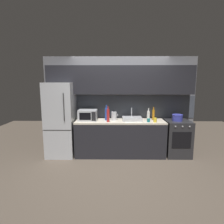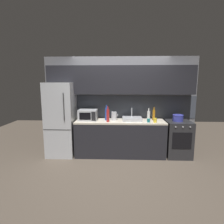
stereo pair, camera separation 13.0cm
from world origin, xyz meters
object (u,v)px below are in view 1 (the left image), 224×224
Objects in this scene: refrigerator at (61,120)px; mug_yellow at (155,120)px; oven_range at (177,138)px; wine_bottle_amber at (153,115)px; wine_bottle_blue at (106,114)px; cooking_pot at (177,118)px; wine_bottle_red at (108,115)px; wine_bottle_white at (148,116)px; mug_teal at (149,120)px; kettle at (114,116)px; microwave at (88,115)px.

refrigerator is 17.66× the size of mug_yellow.
oven_range is 2.75× the size of wine_bottle_amber.
cooking_pot is (1.77, -0.04, -0.08)m from wine_bottle_blue.
wine_bottle_red is 3.65× the size of mug_yellow.
wine_bottle_white is 0.19m from mug_teal.
cooking_pot is (1.58, -0.05, -0.03)m from kettle.
mug_teal is (0.97, -0.00, -0.12)m from wine_bottle_red.
kettle is 1.00m from wine_bottle_amber.
oven_range is 10.21× the size of mug_teal.
microwave is at bearing -177.03° from wine_bottle_amber.
wine_bottle_blue is at bearing 178.55° from oven_range.
oven_range is at bearing -3.05° from cooking_pot.
mug_teal is (-0.77, -0.16, 0.49)m from oven_range.
cooking_pot is (1.72, 0.16, -0.08)m from wine_bottle_red.
wine_bottle_blue is 1.51× the size of cooking_pot.
refrigerator is 7.79× the size of kettle.
refrigerator is 2.97m from oven_range.
refrigerator is 2.17m from mug_teal.
mug_teal is at bearing -4.19° from refrigerator.
wine_bottle_white is (-0.74, 0.02, 0.58)m from oven_range.
wine_bottle_white is at bearing -0.09° from microwave.
wine_bottle_amber is at bearing 170.01° from oven_range.
wine_bottle_white is (1.00, 0.17, -0.03)m from wine_bottle_red.
wine_bottle_amber is at bearing 12.93° from wine_bottle_red.
mug_yellow is 0.41× the size of cooking_pot.
mug_teal is (-0.02, -0.17, -0.08)m from wine_bottle_white.
refrigerator reaches higher than kettle.
wine_bottle_white is at bearing 178.68° from oven_range.
wine_bottle_white is at bearing -2.35° from kettle.
cooking_pot is at bearing 16.58° from mug_yellow.
oven_range is 0.81m from mug_yellow.
kettle is (0.65, 0.03, -0.03)m from microwave.
mug_yellow is (1.13, -0.02, -0.11)m from wine_bottle_red.
mug_yellow is (1.18, -0.22, -0.11)m from wine_bottle_blue.
kettle is 0.76× the size of wine_bottle_white.
wine_bottle_blue reaches higher than wine_bottle_white.
mug_teal is 0.76m from cooking_pot.
mug_yellow is (-0.02, -0.28, -0.08)m from wine_bottle_amber.
wine_bottle_red is 4.32× the size of mug_teal.
wine_bottle_red reaches higher than mug_teal.
kettle is at bearing 56.01° from wine_bottle_red.
wine_bottle_blue is (0.46, 0.03, 0.03)m from microwave.
wine_bottle_white is 3.54× the size of mug_teal.
wine_bottle_red is 0.99× the size of wine_bottle_blue.
wine_bottle_red is at bearing 179.12° from mug_yellow.
wine_bottle_amber is at bearing 2.89° from wine_bottle_blue.
wine_bottle_red is (1.19, -0.16, 0.14)m from refrigerator.
mug_yellow is (2.32, -0.18, 0.03)m from refrigerator.
microwave is 1.47× the size of wine_bottle_white.
oven_range is at bearing -0.02° from refrigerator.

